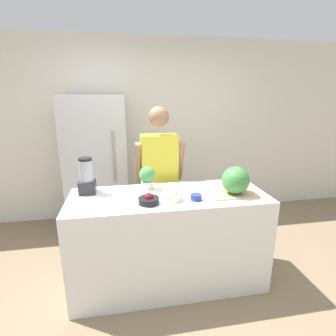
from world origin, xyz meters
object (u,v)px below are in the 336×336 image
Objects in this scene: bowl_cherries at (149,200)px; bowl_cream at (172,196)px; refrigerator at (97,165)px; bowl_small_blue at (196,197)px; person at (159,180)px; potted_plant at (147,177)px; blender at (87,177)px; watermelon at (236,180)px.

bowl_cherries is 1.10× the size of bowl_cream.
refrigerator reaches higher than bowl_cherries.
person is at bearing 106.01° from bowl_small_blue.
refrigerator is at bearing 110.54° from bowl_cherries.
potted_plant is (-0.39, 0.36, 0.10)m from bowl_small_blue.
bowl_cream is 0.47× the size of blender.
bowl_cream is 0.21m from bowl_small_blue.
refrigerator is 1.54m from bowl_cherries.
person is 0.47m from potted_plant.
bowl_cream is 0.82m from blender.
bowl_small_blue is at bearing 0.44° from bowl_cherries.
bowl_small_blue is (0.22, -0.76, 0.07)m from person.
watermelon is 1.43× the size of bowl_cherries.
person is at bearing 75.34° from bowl_cherries.
bowl_small_blue is at bearing -42.60° from potted_plant.
person is 17.09× the size of bowl_small_blue.
bowl_cream is (0.21, 0.03, 0.01)m from bowl_cherries.
blender is (-0.54, 0.35, 0.12)m from bowl_cherries.
person is at bearing -42.57° from refrigerator.
bowl_cream reaches higher than bowl_cherries.
bowl_cherries is 0.21m from bowl_cream.
blender is (-0.74, -0.41, 0.20)m from person.
bowl_cream is 1.62× the size of bowl_small_blue.
refrigerator is 1.07× the size of person.
person is 0.94m from watermelon.
watermelon is (0.61, -0.69, 0.19)m from person.
bowl_small_blue is at bearing -19.86° from blender.
watermelon is 1.58× the size of bowl_cream.
blender is (-1.35, 0.28, 0.02)m from watermelon.
watermelon reaches higher than bowl_cream.
refrigerator reaches higher than watermelon.
person reaches higher than bowl_cherries.
potted_plant is at bearing 159.25° from watermelon.
bowl_small_blue is (-0.39, -0.06, -0.11)m from watermelon.
potted_plant is at bearing -113.81° from person.
refrigerator reaches higher than bowl_cream.
watermelon reaches higher than potted_plant.
refrigerator is 1.93m from watermelon.
watermelon is at bearing -11.77° from blender.
bowl_cherries is 1.78× the size of bowl_small_blue.
potted_plant is at bearing -62.35° from refrigerator.
refrigerator is 11.32× the size of bowl_cream.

